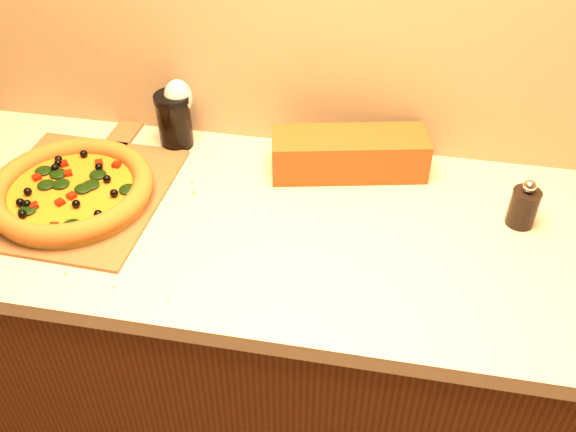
% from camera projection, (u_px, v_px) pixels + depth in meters
% --- Properties ---
extents(cabinet, '(2.80, 0.65, 0.86)m').
position_uv_depth(cabinet, '(299.00, 355.00, 1.74)').
color(cabinet, '#47240F').
rests_on(cabinet, ground).
extents(countertop, '(2.84, 0.68, 0.04)m').
position_uv_depth(countertop, '(302.00, 230.00, 1.45)').
color(countertop, beige).
rests_on(countertop, cabinet).
extents(pizza_peel, '(0.42, 0.61, 0.01)m').
position_uv_depth(pizza_peel, '(81.00, 189.00, 1.52)').
color(pizza_peel, brown).
rests_on(pizza_peel, countertop).
extents(pizza, '(0.38, 0.38, 0.05)m').
position_uv_depth(pizza, '(71.00, 189.00, 1.47)').
color(pizza, gold).
rests_on(pizza, pizza_peel).
extents(pepper_grinder, '(0.06, 0.06, 0.12)m').
position_uv_depth(pepper_grinder, '(524.00, 206.00, 1.40)').
color(pepper_grinder, black).
rests_on(pepper_grinder, countertop).
extents(rolling_pin, '(0.33, 0.20, 0.05)m').
position_uv_depth(rolling_pin, '(361.00, 151.00, 1.61)').
color(rolling_pin, '#52270E').
rests_on(rolling_pin, countertop).
extents(bread_bag, '(0.39, 0.20, 0.10)m').
position_uv_depth(bread_bag, '(349.00, 154.00, 1.55)').
color(bread_bag, brown).
rests_on(bread_bag, countertop).
extents(wine_glass, '(0.07, 0.07, 0.18)m').
position_uv_depth(wine_glass, '(178.00, 99.00, 1.60)').
color(wine_glass, silver).
rests_on(wine_glass, countertop).
extents(dark_jar, '(0.09, 0.09, 0.15)m').
position_uv_depth(dark_jar, '(174.00, 120.00, 1.63)').
color(dark_jar, black).
rests_on(dark_jar, countertop).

